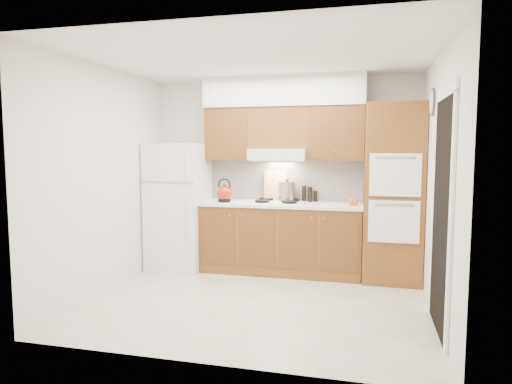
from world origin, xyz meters
TOP-DOWN VIEW (x-y plane):
  - floor at (0.00, 0.00)m, footprint 3.60×3.60m
  - ceiling at (0.00, 0.00)m, footprint 3.60×3.60m
  - wall_back at (0.00, 1.50)m, footprint 3.60×0.02m
  - wall_left at (-1.80, 0.00)m, footprint 0.02×3.00m
  - wall_right at (1.80, 0.00)m, footprint 0.02×3.00m
  - fridge at (-1.41, 1.14)m, footprint 0.75×0.72m
  - base_cabinets at (0.02, 1.20)m, footprint 2.11×0.60m
  - countertop at (0.03, 1.19)m, footprint 2.13×0.62m
  - backsplash at (0.02, 1.49)m, footprint 2.11×0.03m
  - oven_cabinet at (1.44, 1.18)m, footprint 0.70×0.65m
  - upper_cab_left at (-0.71, 1.33)m, footprint 0.63×0.33m
  - upper_cab_right at (0.72, 1.33)m, footprint 0.73×0.33m
  - range_hood at (-0.02, 1.27)m, footprint 0.75×0.45m
  - upper_cab_over_hood at (-0.02, 1.33)m, footprint 0.75×0.33m
  - soffit at (0.03, 1.32)m, footprint 2.13×0.36m
  - cooktop at (-0.02, 1.21)m, footprint 0.74×0.50m
  - doorway at (1.79, -0.35)m, footprint 0.02×0.90m
  - wall_clock at (1.79, 0.55)m, footprint 0.02×0.30m
  - kettle at (-0.72, 1.08)m, footprint 0.23×0.23m
  - cutting_board at (-0.09, 1.41)m, footprint 0.32×0.14m
  - stock_pot at (0.08, 1.30)m, footprint 0.27×0.27m
  - condiment_a at (0.31, 1.38)m, footprint 0.07×0.07m
  - condiment_b at (0.38, 1.40)m, footprint 0.08×0.08m
  - condiment_c at (0.45, 1.43)m, footprint 0.06×0.06m
  - orange_near at (0.98, 1.16)m, footprint 0.09×0.09m
  - orange_far at (0.94, 1.15)m, footprint 0.11×0.11m

SIDE VIEW (x-z plane):
  - floor at x=0.00m, z-range 0.00..0.00m
  - base_cabinets at x=0.02m, z-range 0.00..0.90m
  - fridge at x=-1.41m, z-range 0.00..1.72m
  - countertop at x=0.03m, z-range 0.90..0.94m
  - cooktop at x=-0.02m, z-range 0.94..0.95m
  - orange_near at x=0.98m, z-range 0.94..1.02m
  - orange_far at x=0.94m, z-range 0.94..1.03m
  - condiment_c at x=0.45m, z-range 0.94..1.09m
  - condiment_b at x=0.38m, z-range 0.94..1.14m
  - condiment_a at x=0.31m, z-range 0.94..1.16m
  - doorway at x=1.79m, z-range 0.00..2.10m
  - kettle at x=-0.72m, z-range 0.95..1.16m
  - stock_pot at x=0.08m, z-range 0.97..1.20m
  - oven_cabinet at x=1.44m, z-range 0.00..2.20m
  - cutting_board at x=-0.09m, z-range 0.93..1.35m
  - backsplash at x=0.02m, z-range 0.94..1.50m
  - wall_back at x=0.00m, z-range 0.00..2.60m
  - wall_left at x=-1.80m, z-range 0.00..2.60m
  - wall_right at x=1.80m, z-range 0.00..2.60m
  - range_hood at x=-0.02m, z-range 1.50..1.65m
  - upper_cab_left at x=-0.71m, z-range 1.50..2.20m
  - upper_cab_right at x=0.72m, z-range 1.50..2.20m
  - upper_cab_over_hood at x=-0.02m, z-range 1.65..2.20m
  - wall_clock at x=1.79m, z-range 2.00..2.30m
  - soffit at x=0.03m, z-range 2.20..2.60m
  - ceiling at x=0.00m, z-range 2.60..2.60m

